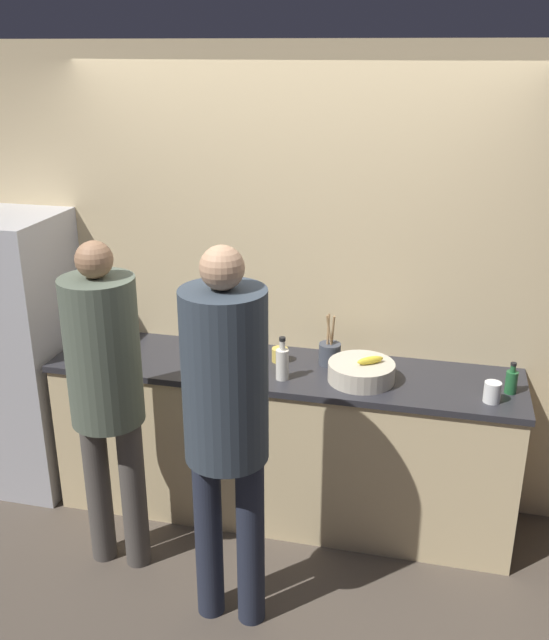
% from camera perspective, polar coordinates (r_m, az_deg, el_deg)
% --- Properties ---
extents(ground_plane, '(14.00, 14.00, 0.00)m').
position_cam_1_polar(ground_plane, '(4.11, -0.48, -17.53)').
color(ground_plane, '#4C4238').
extents(wall_back, '(5.20, 0.06, 2.60)m').
position_cam_1_polar(wall_back, '(4.05, 1.71, 2.90)').
color(wall_back, '#D6BC8C').
rests_on(wall_back, ground_plane).
extents(counter, '(2.57, 0.64, 0.92)m').
position_cam_1_polar(counter, '(4.13, 0.70, -9.51)').
color(counter, beige).
rests_on(counter, ground_plane).
extents(refrigerator, '(0.74, 0.64, 1.68)m').
position_cam_1_polar(refrigerator, '(4.57, -20.48, -2.45)').
color(refrigerator, '#B7B7BC').
rests_on(refrigerator, ground_plane).
extents(person_left, '(0.36, 0.36, 1.75)m').
position_cam_1_polar(person_left, '(3.55, -13.37, -4.78)').
color(person_left, '#4C4742').
rests_on(person_left, ground_plane).
extents(person_center, '(0.37, 0.37, 1.83)m').
position_cam_1_polar(person_center, '(3.08, -3.91, -7.12)').
color(person_center, '#232838').
rests_on(person_center, ground_plane).
extents(fruit_bowl, '(0.35, 0.35, 0.14)m').
position_cam_1_polar(fruit_bowl, '(3.76, 6.97, -4.11)').
color(fruit_bowl, beige).
rests_on(fruit_bowl, counter).
extents(utensil_crock, '(0.12, 0.12, 0.29)m').
position_cam_1_polar(utensil_crock, '(3.93, 4.44, -2.63)').
color(utensil_crock, '#3D424C').
rests_on(utensil_crock, counter).
extents(bottle_green, '(0.06, 0.06, 0.17)m').
position_cam_1_polar(bottle_green, '(3.79, 18.43, -4.65)').
color(bottle_green, '#236033').
rests_on(bottle_green, counter).
extents(bottle_clear, '(0.07, 0.07, 0.24)m').
position_cam_1_polar(bottle_clear, '(3.73, 0.63, -3.43)').
color(bottle_clear, silver).
rests_on(bottle_clear, counter).
extents(cup_white, '(0.08, 0.08, 0.10)m').
position_cam_1_polar(cup_white, '(3.67, 17.02, -5.54)').
color(cup_white, white).
rests_on(cup_white, counter).
extents(cup_yellow, '(0.09, 0.09, 0.08)m').
position_cam_1_polar(cup_yellow, '(3.96, 0.43, -2.79)').
color(cup_yellow, gold).
rests_on(cup_yellow, counter).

